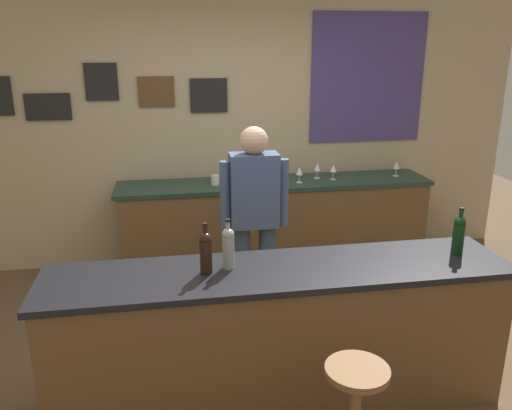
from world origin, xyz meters
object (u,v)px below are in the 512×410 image
object	(u,v)px
wine_glass_a	(244,170)
wine_glass_b	(299,171)
wine_glass_e	(397,166)
coffee_mug	(216,180)
bar_stool	(355,406)
wine_bottle_b	(228,247)
wine_glass_c	(317,168)
wine_glass_d	(333,169)
wine_bottle_c	(459,234)
bartender	(255,216)
wine_bottle_a	(206,251)

from	to	relation	value
wine_glass_a	wine_glass_b	bearing A→B (deg)	-17.17
wine_glass_e	coffee_mug	bearing A→B (deg)	-179.45
bar_stool	wine_bottle_b	size ratio (longest dim) A/B	2.22
wine_bottle_b	wine_glass_c	world-z (taller)	wine_bottle_b
wine_glass_b	wine_glass_d	bearing A→B (deg)	8.71
wine_bottle_c	wine_glass_c	bearing A→B (deg)	98.42
bartender	wine_glass_d	world-z (taller)	bartender
wine_bottle_c	wine_glass_d	distance (m)	2.01
bartender	wine_glass_e	bearing A→B (deg)	34.05
wine_bottle_c	wine_glass_c	size ratio (longest dim) A/B	1.97
wine_bottle_c	wine_glass_c	distance (m)	2.10
coffee_mug	wine_bottle_c	bearing A→B (deg)	-56.41
wine_bottle_b	wine_glass_e	size ratio (longest dim) A/B	1.97
wine_glass_a	wine_glass_c	xyz separation A→B (m)	(0.73, -0.03, 0.00)
coffee_mug	wine_bottle_a	bearing A→B (deg)	-97.06
wine_glass_a	wine_glass_e	world-z (taller)	same
wine_bottle_b	wine_bottle_c	bearing A→B (deg)	-1.31
bar_stool	wine_glass_d	world-z (taller)	wine_glass_d
wine_glass_c	wine_glass_a	bearing A→B (deg)	177.61
wine_bottle_c	wine_glass_d	world-z (taller)	wine_bottle_c
wine_bottle_b	wine_glass_b	distance (m)	2.12
wine_bottle_a	wine_glass_a	bearing A→B (deg)	75.72
wine_bottle_b	wine_glass_d	size ratio (longest dim) A/B	1.97
wine_glass_a	wine_glass_c	bearing A→B (deg)	-2.39
wine_glass_d	bartender	bearing A→B (deg)	-131.78
bar_stool	wine_glass_b	size ratio (longest dim) A/B	4.39
wine_glass_c	wine_glass_d	xyz separation A→B (m)	(0.14, -0.07, 0.00)
wine_bottle_a	wine_glass_c	bearing A→B (deg)	58.61
wine_bottle_a	wine_glass_d	distance (m)	2.46
bartender	wine_bottle_a	size ratio (longest dim) A/B	5.29
wine_bottle_b	bar_stool	bearing A→B (deg)	-54.33
wine_glass_a	coffee_mug	size ratio (longest dim) A/B	1.24
bar_stool	wine_bottle_c	bearing A→B (deg)	38.22
wine_bottle_b	wine_glass_a	xyz separation A→B (m)	(0.40, 2.07, -0.05)
bar_stool	coffee_mug	distance (m)	2.79
bar_stool	wine_glass_e	size ratio (longest dim) A/B	4.39
wine_bottle_a	wine_glass_e	xyz separation A→B (m)	(2.09, 2.03, -0.05)
bar_stool	wine_glass_c	world-z (taller)	wine_glass_c
wine_glass_a	bar_stool	bearing A→B (deg)	-87.30
wine_bottle_b	wine_bottle_c	world-z (taller)	same
wine_bottle_c	wine_glass_a	bearing A→B (deg)	116.32
bar_stool	wine_glass_e	world-z (taller)	wine_glass_e
wine_bottle_b	wine_bottle_c	distance (m)	1.44
bartender	wine_bottle_a	world-z (taller)	bartender
wine_glass_e	coffee_mug	size ratio (longest dim) A/B	1.24
wine_bottle_b	wine_glass_c	bearing A→B (deg)	60.84
wine_bottle_a	wine_bottle_b	xyz separation A→B (m)	(0.13, 0.05, 0.00)
wine_glass_d	coffee_mug	distance (m)	1.17
bartender	bar_stool	bearing A→B (deg)	-81.86
wine_bottle_a	bartender	bearing A→B (deg)	64.44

